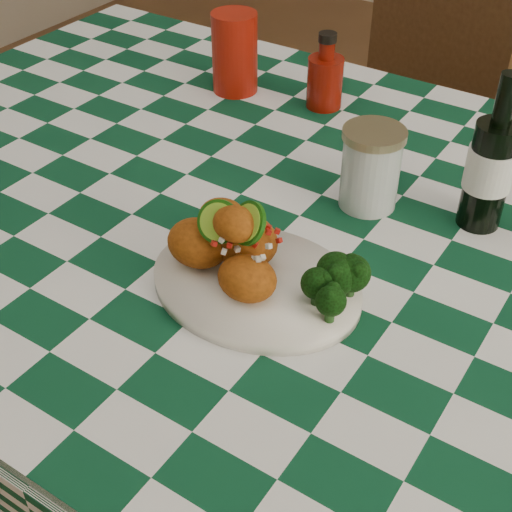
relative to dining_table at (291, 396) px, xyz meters
The scene contains 9 objects.
dining_table is the anchor object (origin of this frame).
plate 0.44m from the dining_table, 77.91° to the right, with size 0.27×0.21×0.02m, color white, non-canonical shape.
fried_chicken_pile 0.49m from the dining_table, 85.57° to the right, with size 0.16×0.11×0.10m, color #A34C0F, non-canonical shape.
broccoli_side 0.49m from the dining_table, 49.98° to the right, with size 0.08×0.08×0.06m, color black, non-canonical shape.
red_tumbler 0.63m from the dining_table, 137.16° to the left, with size 0.08×0.08×0.15m, color #9A1508.
ketchup_bottle 0.58m from the dining_table, 113.50° to the left, with size 0.06×0.06×0.14m, color #710F05, non-canonical shape.
mason_jar 0.47m from the dining_table, 50.50° to the left, with size 0.09×0.09×0.12m, color #B2BCBA, non-canonical shape.
beer_bottle 0.57m from the dining_table, 29.59° to the left, with size 0.06×0.06×0.23m, color black, non-canonical shape.
wooden_chair_left 0.75m from the dining_table, 107.12° to the left, with size 0.45×0.48×0.99m, color #472814, non-canonical shape.
Camera 1 is at (0.41, -0.74, 1.38)m, focal length 50.00 mm.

